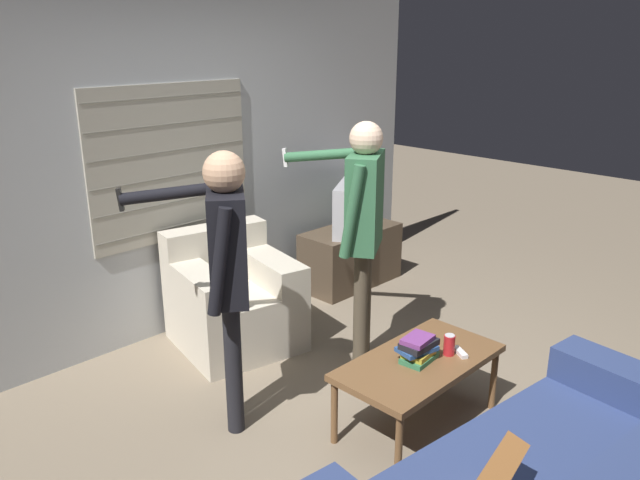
% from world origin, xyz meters
% --- Properties ---
extents(ground_plane, '(16.00, 16.00, 0.00)m').
position_xyz_m(ground_plane, '(0.00, 0.00, 0.00)').
color(ground_plane, '#7F705B').
extents(wall_back, '(5.20, 0.08, 2.55)m').
position_xyz_m(wall_back, '(-0.00, 2.03, 1.28)').
color(wall_back, '#ADB2B7').
rests_on(wall_back, ground_plane).
extents(armchair_beige, '(0.96, 0.98, 0.85)m').
position_xyz_m(armchair_beige, '(0.07, 1.49, 0.35)').
color(armchair_beige, beige).
rests_on(armchair_beige, ground_plane).
extents(coffee_table, '(1.03, 0.54, 0.44)m').
position_xyz_m(coffee_table, '(0.18, -0.14, 0.40)').
color(coffee_table, brown).
rests_on(coffee_table, ground_plane).
extents(tv_stand, '(0.96, 0.45, 0.54)m').
position_xyz_m(tv_stand, '(1.56, 1.64, 0.27)').
color(tv_stand, '#4C3D2D').
rests_on(tv_stand, ground_plane).
extents(tv, '(0.78, 0.60, 0.45)m').
position_xyz_m(tv, '(1.56, 1.64, 0.76)').
color(tv, '#B2B2B7').
rests_on(tv, tv_stand).
extents(person_left_standing, '(0.56, 0.79, 1.65)m').
position_xyz_m(person_left_standing, '(-0.58, 0.65, 1.06)').
color(person_left_standing, black).
rests_on(person_left_standing, ground_plane).
extents(person_right_standing, '(0.53, 0.86, 1.71)m').
position_xyz_m(person_right_standing, '(0.53, 0.62, 1.09)').
color(person_right_standing, '#4C4233').
rests_on(person_right_standing, ground_plane).
extents(book_stack, '(0.26, 0.18, 0.16)m').
position_xyz_m(book_stack, '(0.16, -0.14, 0.51)').
color(book_stack, '#33754C').
rests_on(book_stack, coffee_table).
extents(soda_can, '(0.07, 0.07, 0.13)m').
position_xyz_m(soda_can, '(0.35, -0.23, 0.50)').
color(soda_can, red).
rests_on(soda_can, coffee_table).
extents(spare_remote, '(0.10, 0.13, 0.02)m').
position_xyz_m(spare_remote, '(0.40, -0.27, 0.45)').
color(spare_remote, white).
rests_on(spare_remote, coffee_table).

